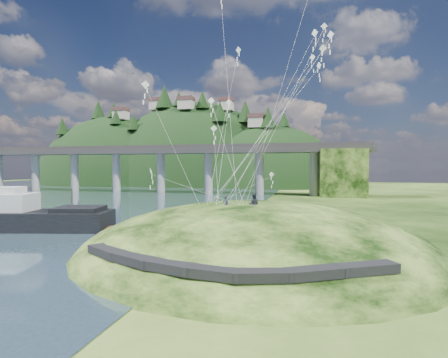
# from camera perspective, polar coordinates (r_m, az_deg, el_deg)

# --- Properties ---
(ground) EXTENTS (320.00, 320.00, 0.00)m
(ground) POSITION_cam_1_polar(r_m,az_deg,el_deg) (34.88, -8.95, -11.88)
(ground) COLOR black
(ground) RESTS_ON ground
(grass_hill) EXTENTS (36.00, 32.00, 13.00)m
(grass_hill) POSITION_cam_1_polar(r_m,az_deg,el_deg) (35.04, 4.96, -14.34)
(grass_hill) COLOR black
(grass_hill) RESTS_ON ground
(footpath) EXTENTS (22.29, 5.84, 0.83)m
(footpath) POSITION_cam_1_polar(r_m,az_deg,el_deg) (23.08, -0.96, -13.83)
(footpath) COLOR black
(footpath) RESTS_ON ground
(bridge) EXTENTS (160.00, 11.00, 15.00)m
(bridge) POSITION_cam_1_polar(r_m,az_deg,el_deg) (108.73, -7.61, 2.80)
(bridge) COLOR #2D2B2B
(bridge) RESTS_ON ground
(far_ridge) EXTENTS (153.00, 70.00, 94.50)m
(far_ridge) POSITION_cam_1_polar(r_m,az_deg,el_deg) (164.28, -6.53, -3.40)
(far_ridge) COLOR black
(far_ridge) RESTS_ON ground
(work_barge) EXTENTS (21.97, 10.17, 7.43)m
(work_barge) POSITION_cam_1_polar(r_m,az_deg,el_deg) (53.09, -29.64, -5.25)
(work_barge) COLOR black
(work_barge) RESTS_ON ground
(wooden_dock) EXTENTS (12.13, 4.66, 0.86)m
(wooden_dock) POSITION_cam_1_polar(r_m,az_deg,el_deg) (44.81, -14.06, -8.28)
(wooden_dock) COLOR #3D2519
(wooden_dock) RESTS_ON ground
(kite_flyers) EXTENTS (3.38, 1.03, 2.05)m
(kite_flyers) POSITION_cam_1_polar(r_m,az_deg,el_deg) (31.76, 3.78, -2.45)
(kite_flyers) COLOR #282935
(kite_flyers) RESTS_ON ground
(kite_swarm) EXTENTS (18.30, 17.29, 21.43)m
(kite_swarm) POSITION_cam_1_polar(r_m,az_deg,el_deg) (38.52, 6.83, 17.48)
(kite_swarm) COLOR white
(kite_swarm) RESTS_ON ground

